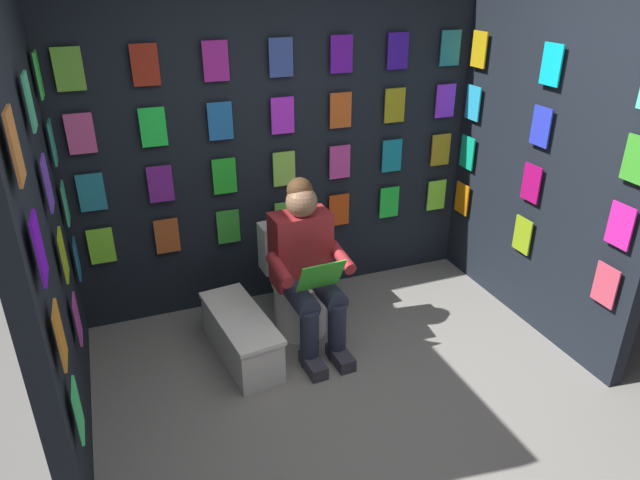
# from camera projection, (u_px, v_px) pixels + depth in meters

# --- Properties ---
(ground_plane) EXTENTS (30.00, 30.00, 0.00)m
(ground_plane) POSITION_uv_depth(u_px,v_px,m) (394.00, 455.00, 3.13)
(ground_plane) COLOR gray
(display_wall_back) EXTENTS (3.18, 0.14, 2.41)m
(display_wall_back) POSITION_uv_depth(u_px,v_px,m) (280.00, 147.00, 4.24)
(display_wall_back) COLOR black
(display_wall_back) RESTS_ON ground
(display_wall_left) EXTENTS (0.14, 1.90, 2.41)m
(display_wall_left) POSITION_uv_depth(u_px,v_px,m) (545.00, 162.00, 3.92)
(display_wall_left) COLOR black
(display_wall_left) RESTS_ON ground
(display_wall_right) EXTENTS (0.14, 1.90, 2.41)m
(display_wall_right) POSITION_uv_depth(u_px,v_px,m) (40.00, 233.00, 2.89)
(display_wall_right) COLOR black
(display_wall_right) RESTS_ON ground
(toilet) EXTENTS (0.41, 0.56, 0.77)m
(toilet) POSITION_uv_depth(u_px,v_px,m) (296.00, 286.00, 4.14)
(toilet) COLOR white
(toilet) RESTS_ON ground
(person_reading) EXTENTS (0.54, 0.70, 1.19)m
(person_reading) POSITION_uv_depth(u_px,v_px,m) (308.00, 267.00, 3.83)
(person_reading) COLOR maroon
(person_reading) RESTS_ON ground
(comic_longbox_near) EXTENTS (0.41, 0.85, 0.33)m
(comic_longbox_near) POSITION_uv_depth(u_px,v_px,m) (241.00, 336.00, 3.86)
(comic_longbox_near) COLOR white
(comic_longbox_near) RESTS_ON ground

